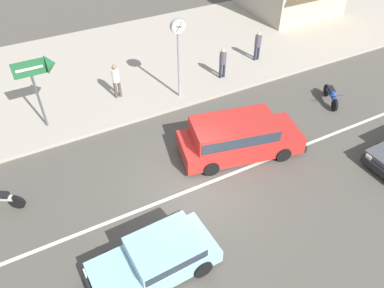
{
  "coord_description": "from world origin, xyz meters",
  "views": [
    {
      "loc": [
        -4.35,
        -7.98,
        10.04
      ],
      "look_at": [
        0.56,
        1.38,
        0.8
      ],
      "focal_mm": 35.0,
      "sensor_mm": 36.0,
      "label": 1
    }
  ],
  "objects_px": {
    "minivan_red_3": "(237,136)",
    "pedestrian_mid_kerb": "(258,44)",
    "hatchback_pale_blue_1": "(158,256)",
    "street_clock": "(178,40)",
    "pedestrian_by_shop": "(116,79)",
    "arrow_signboard": "(46,68)",
    "pedestrian_near_clock": "(223,61)",
    "motorcycle_0": "(331,95)"
  },
  "relations": [
    {
      "from": "minivan_red_3",
      "to": "pedestrian_mid_kerb",
      "type": "relative_size",
      "value": 3.22
    },
    {
      "from": "hatchback_pale_blue_1",
      "to": "minivan_red_3",
      "type": "distance_m",
      "value": 5.75
    },
    {
      "from": "street_clock",
      "to": "pedestrian_mid_kerb",
      "type": "xyz_separation_m",
      "value": [
        5.22,
        1.23,
        -1.9
      ]
    },
    {
      "from": "pedestrian_by_shop",
      "to": "arrow_signboard",
      "type": "bearing_deg",
      "value": -166.37
    },
    {
      "from": "arrow_signboard",
      "to": "pedestrian_near_clock",
      "type": "bearing_deg",
      "value": -0.35
    },
    {
      "from": "hatchback_pale_blue_1",
      "to": "arrow_signboard",
      "type": "xyz_separation_m",
      "value": [
        -0.97,
        8.24,
        2.17
      ]
    },
    {
      "from": "hatchback_pale_blue_1",
      "to": "pedestrian_mid_kerb",
      "type": "distance_m",
      "value": 13.16
    },
    {
      "from": "minivan_red_3",
      "to": "pedestrian_by_shop",
      "type": "relative_size",
      "value": 3.0
    },
    {
      "from": "motorcycle_0",
      "to": "pedestrian_near_clock",
      "type": "bearing_deg",
      "value": 129.77
    },
    {
      "from": "minivan_red_3",
      "to": "pedestrian_mid_kerb",
      "type": "bearing_deg",
      "value": 49.05
    },
    {
      "from": "pedestrian_mid_kerb",
      "to": "motorcycle_0",
      "type": "bearing_deg",
      "value": -80.37
    },
    {
      "from": "pedestrian_near_clock",
      "to": "pedestrian_by_shop",
      "type": "height_order",
      "value": "pedestrian_by_shop"
    },
    {
      "from": "pedestrian_near_clock",
      "to": "street_clock",
      "type": "bearing_deg",
      "value": -168.82
    },
    {
      "from": "motorcycle_0",
      "to": "pedestrian_by_shop",
      "type": "bearing_deg",
      "value": 150.74
    },
    {
      "from": "street_clock",
      "to": "minivan_red_3",
      "type": "bearing_deg",
      "value": -86.19
    },
    {
      "from": "motorcycle_0",
      "to": "street_clock",
      "type": "xyz_separation_m",
      "value": [
        -6.03,
        3.57,
        2.54
      ]
    },
    {
      "from": "street_clock",
      "to": "pedestrian_near_clock",
      "type": "distance_m",
      "value": 3.29
    },
    {
      "from": "hatchback_pale_blue_1",
      "to": "street_clock",
      "type": "xyz_separation_m",
      "value": [
        4.46,
        7.67,
        2.37
      ]
    },
    {
      "from": "pedestrian_mid_kerb",
      "to": "street_clock",
      "type": "bearing_deg",
      "value": -166.75
    },
    {
      "from": "pedestrian_mid_kerb",
      "to": "pedestrian_near_clock",
      "type": "bearing_deg",
      "value": -164.68
    },
    {
      "from": "pedestrian_near_clock",
      "to": "pedestrian_mid_kerb",
      "type": "xyz_separation_m",
      "value": [
        2.59,
        0.71,
        0.01
      ]
    },
    {
      "from": "motorcycle_0",
      "to": "pedestrian_mid_kerb",
      "type": "relative_size",
      "value": 1.03
    },
    {
      "from": "hatchback_pale_blue_1",
      "to": "pedestrian_by_shop",
      "type": "bearing_deg",
      "value": 78.1
    },
    {
      "from": "street_clock",
      "to": "pedestrian_by_shop",
      "type": "xyz_separation_m",
      "value": [
        -2.58,
        1.26,
        -1.82
      ]
    },
    {
      "from": "minivan_red_3",
      "to": "arrow_signboard",
      "type": "height_order",
      "value": "arrow_signboard"
    },
    {
      "from": "hatchback_pale_blue_1",
      "to": "street_clock",
      "type": "height_order",
      "value": "street_clock"
    },
    {
      "from": "minivan_red_3",
      "to": "pedestrian_mid_kerb",
      "type": "distance_m",
      "value": 7.52
    },
    {
      "from": "minivan_red_3",
      "to": "street_clock",
      "type": "bearing_deg",
      "value": 93.81
    },
    {
      "from": "pedestrian_by_shop",
      "to": "minivan_red_3",
      "type": "bearing_deg",
      "value": -63.25
    },
    {
      "from": "street_clock",
      "to": "pedestrian_by_shop",
      "type": "relative_size",
      "value": 2.23
    },
    {
      "from": "hatchback_pale_blue_1",
      "to": "arrow_signboard",
      "type": "bearing_deg",
      "value": 96.7
    },
    {
      "from": "arrow_signboard",
      "to": "motorcycle_0",
      "type": "bearing_deg",
      "value": -19.84
    },
    {
      "from": "motorcycle_0",
      "to": "pedestrian_by_shop",
      "type": "xyz_separation_m",
      "value": [
        -8.61,
        4.83,
        0.72
      ]
    },
    {
      "from": "pedestrian_mid_kerb",
      "to": "arrow_signboard",
      "type": "bearing_deg",
      "value": -176.45
    },
    {
      "from": "hatchback_pale_blue_1",
      "to": "minivan_red_3",
      "type": "height_order",
      "value": "minivan_red_3"
    },
    {
      "from": "minivan_red_3",
      "to": "street_clock",
      "type": "height_order",
      "value": "street_clock"
    },
    {
      "from": "motorcycle_0",
      "to": "pedestrian_by_shop",
      "type": "relative_size",
      "value": 0.97
    },
    {
      "from": "pedestrian_near_clock",
      "to": "hatchback_pale_blue_1",
      "type": "bearing_deg",
      "value": -130.91
    },
    {
      "from": "hatchback_pale_blue_1",
      "to": "pedestrian_near_clock",
      "type": "xyz_separation_m",
      "value": [
        7.09,
        8.19,
        0.46
      ]
    },
    {
      "from": "motorcycle_0",
      "to": "pedestrian_mid_kerb",
      "type": "xyz_separation_m",
      "value": [
        -0.81,
        4.8,
        0.64
      ]
    },
    {
      "from": "motorcycle_0",
      "to": "arrow_signboard",
      "type": "bearing_deg",
      "value": 160.16
    },
    {
      "from": "pedestrian_near_clock",
      "to": "pedestrian_by_shop",
      "type": "bearing_deg",
      "value": 171.93
    }
  ]
}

